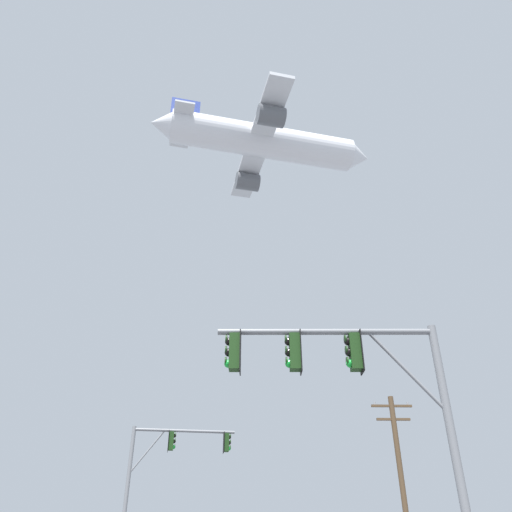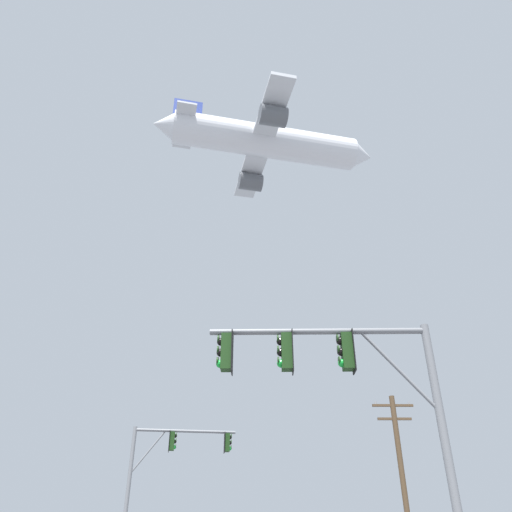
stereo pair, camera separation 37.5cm
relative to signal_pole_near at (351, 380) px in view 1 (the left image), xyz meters
The scene contains 4 objects.
signal_pole_near is the anchor object (origin of this frame).
signal_pole_far 16.76m from the signal_pole_near, 112.62° to the left, with size 5.29×0.97×6.46m.
utility_pole 16.35m from the signal_pole_near, 70.55° to the left, with size 2.20×0.28×8.12m.
airplane 50.74m from the signal_pole_near, 90.96° to the left, with size 27.17×20.99×7.42m.
Camera 1 is at (0.49, -4.98, 1.33)m, focal length 34.80 mm.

